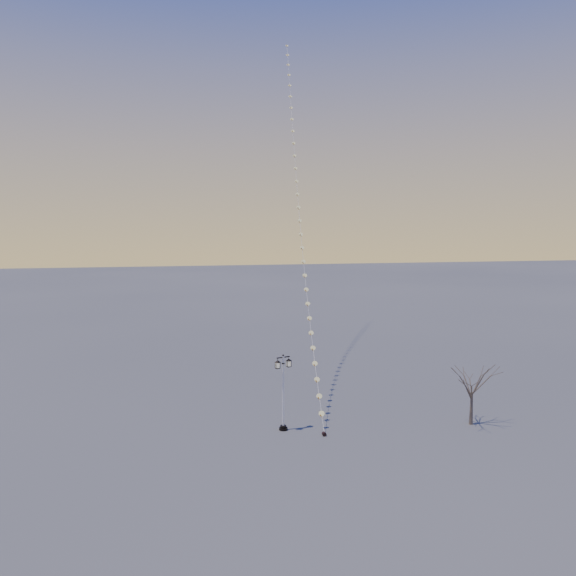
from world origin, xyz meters
name	(u,v)px	position (x,y,z in m)	size (l,w,h in m)	color
ground	(346,440)	(0.00, 0.00, 0.00)	(300.00, 300.00, 0.00)	#535454
street_lamp	(283,388)	(-3.02, 2.31, 2.47)	(1.10, 0.62, 4.47)	black
bare_tree	(472,384)	(8.10, 0.67, 2.48)	(2.16, 2.16, 3.58)	brown
kite_train	(299,174)	(1.94, 18.11, 16.31)	(6.44, 35.03, 32.78)	black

